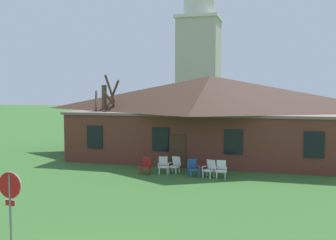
# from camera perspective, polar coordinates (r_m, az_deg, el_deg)

# --- Properties ---
(brick_building) EXTENTS (18.82, 10.40, 5.86)m
(brick_building) POSITION_cam_1_polar(r_m,az_deg,el_deg) (29.29, 6.03, 0.66)
(brick_building) COLOR brown
(brick_building) RESTS_ON ground
(dome_tower) EXTENTS (5.18, 5.18, 19.35)m
(dome_tower) POSITION_cam_1_polar(r_m,az_deg,el_deg) (49.62, 4.44, 8.96)
(dome_tower) COLOR #BCB29E
(dome_tower) RESTS_ON ground
(stop_sign) EXTENTS (0.81, 0.09, 2.50)m
(stop_sign) POSITION_cam_1_polar(r_m,az_deg,el_deg) (12.70, -21.59, -10.10)
(stop_sign) COLOR slate
(stop_sign) RESTS_ON ground
(lawn_chair_by_porch) EXTENTS (0.65, 0.68, 0.96)m
(lawn_chair_by_porch) POSITION_cam_1_polar(r_m,az_deg,el_deg) (23.25, -3.17, -6.48)
(lawn_chair_by_porch) COLOR maroon
(lawn_chair_by_porch) RESTS_ON ground
(lawn_chair_near_door) EXTENTS (0.75, 0.80, 0.96)m
(lawn_chair_near_door) POSITION_cam_1_polar(r_m,az_deg,el_deg) (23.46, -0.69, -6.37)
(lawn_chair_near_door) COLOR silver
(lawn_chair_near_door) RESTS_ON ground
(lawn_chair_left_end) EXTENTS (0.72, 0.77, 0.96)m
(lawn_chair_left_end) POSITION_cam_1_polar(r_m,az_deg,el_deg) (23.50, 1.01, -6.36)
(lawn_chair_left_end) COLOR silver
(lawn_chair_left_end) RESTS_ON ground
(lawn_chair_middle) EXTENTS (0.83, 0.86, 0.96)m
(lawn_chair_middle) POSITION_cam_1_polar(r_m,az_deg,el_deg) (22.67, 3.55, -6.76)
(lawn_chair_middle) COLOR #2D5693
(lawn_chair_middle) RESTS_ON ground
(lawn_chair_right_end) EXTENTS (0.77, 0.82, 0.96)m
(lawn_chair_right_end) POSITION_cam_1_polar(r_m,az_deg,el_deg) (22.55, 5.96, -6.84)
(lawn_chair_right_end) COLOR silver
(lawn_chair_right_end) RESTS_ON ground
(lawn_chair_far_side) EXTENTS (0.68, 0.71, 0.96)m
(lawn_chair_far_side) POSITION_cam_1_polar(r_m,az_deg,el_deg) (22.44, 7.58, -6.90)
(lawn_chair_far_side) COLOR white
(lawn_chair_far_side) RESTS_ON ground
(bare_tree_beside_building) EXTENTS (2.04, 2.10, 5.90)m
(bare_tree_beside_building) POSITION_cam_1_polar(r_m,az_deg,el_deg) (28.64, -8.83, 0.71)
(bare_tree_beside_building) COLOR brown
(bare_tree_beside_building) RESTS_ON ground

